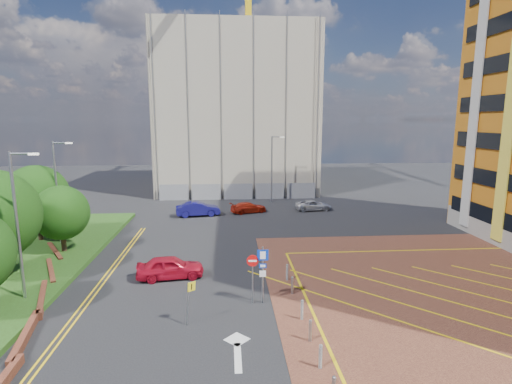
{
  "coord_description": "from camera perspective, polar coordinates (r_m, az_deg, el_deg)",
  "views": [
    {
      "loc": [
        -1.35,
        -19.34,
        9.89
      ],
      "look_at": [
        0.44,
        5.19,
        5.42
      ],
      "focal_mm": 28.0,
      "sensor_mm": 36.0,
      "label": 1
    }
  ],
  "objects": [
    {
      "name": "lamp_left_far",
      "position": [
        34.36,
        -26.48,
        0.45
      ],
      "size": [
        1.53,
        0.16,
        8.0
      ],
      "color": "#9EA0A8",
      "rests_on": "grass_bed"
    },
    {
      "name": "construction_fence",
      "position": [
        50.19,
        -1.42,
        0.09
      ],
      "size": [
        21.6,
        0.06,
        2.0
      ],
      "primitive_type": "cube",
      "color": "gray",
      "rests_on": "ground"
    },
    {
      "name": "car_blue_back",
      "position": [
        41.98,
        -8.3,
        -2.41
      ],
      "size": [
        4.7,
        2.3,
        1.48
      ],
      "primitive_type": "imported",
      "rotation": [
        0.0,
        0.0,
        1.74
      ],
      "color": "navy",
      "rests_on": "ground"
    },
    {
      "name": "sign_cluster",
      "position": [
        21.88,
        0.43,
        -10.98
      ],
      "size": [
        1.17,
        0.12,
        3.2
      ],
      "color": "#9EA0A8",
      "rests_on": "ground"
    },
    {
      "name": "tree_c",
      "position": [
        32.46,
        -26.08,
        -2.68
      ],
      "size": [
        4.0,
        4.0,
        4.9
      ],
      "color": "#3D2B1C",
      "rests_on": "grass_bed"
    },
    {
      "name": "retaining_wall",
      "position": [
        25.66,
        -28.65,
        -13.22
      ],
      "size": [
        6.06,
        20.33,
        0.4
      ],
      "color": "brown",
      "rests_on": "ground"
    },
    {
      "name": "bollard_row",
      "position": [
        20.36,
        6.95,
        -17.36
      ],
      "size": [
        0.14,
        11.14,
        0.9
      ],
      "color": "#9EA0A8",
      "rests_on": "forecourt"
    },
    {
      "name": "forecourt",
      "position": [
        26.59,
        32.47,
        -13.21
      ],
      "size": [
        26.0,
        26.0,
        0.02
      ],
      "primitive_type": "cube",
      "color": "brown",
      "rests_on": "ground"
    },
    {
      "name": "car_silver_back",
      "position": [
        44.64,
        8.19,
        -1.88
      ],
      "size": [
        4.16,
        2.21,
        1.11
      ],
      "primitive_type": "imported",
      "rotation": [
        0.0,
        0.0,
        1.66
      ],
      "color": "silver",
      "rests_on": "ground"
    },
    {
      "name": "lamp_back",
      "position": [
        47.97,
        2.36,
        3.66
      ],
      "size": [
        1.53,
        0.16,
        8.0
      ],
      "color": "#9EA0A8",
      "rests_on": "ground"
    },
    {
      "name": "tower_crane",
      "position": [
        61.0,
        -0.97,
        25.45
      ],
      "size": [
        1.6,
        35.0,
        35.4
      ],
      "color": "yellow",
      "rests_on": "ground"
    },
    {
      "name": "ground",
      "position": [
        21.77,
        -0.17,
        -16.74
      ],
      "size": [
        140.0,
        140.0,
        0.0
      ],
      "primitive_type": "plane",
      "color": "black",
      "rests_on": "ground"
    },
    {
      "name": "car_red_back",
      "position": [
        43.03,
        -1.07,
        -2.22
      ],
      "size": [
        4.22,
        2.75,
        1.14
      ],
      "primitive_type": "imported",
      "rotation": [
        0.0,
        0.0,
        1.89
      ],
      "color": "#AB1F0E",
      "rests_on": "ground"
    },
    {
      "name": "warning_sign",
      "position": [
        20.18,
        -9.55,
        -14.66
      ],
      "size": [
        0.54,
        0.37,
        2.24
      ],
      "color": "#9EA0A8",
      "rests_on": "ground"
    },
    {
      "name": "construction_building",
      "position": [
        59.37,
        -2.92,
        11.35
      ],
      "size": [
        21.2,
        19.2,
        22.0
      ],
      "primitive_type": "cube",
      "color": "#B1A491",
      "rests_on": "ground"
    },
    {
      "name": "lamp_left_near",
      "position": [
        24.61,
        -30.85,
        -3.47
      ],
      "size": [
        1.53,
        0.16,
        8.0
      ],
      "color": "#9EA0A8",
      "rests_on": "grass_bed"
    },
    {
      "name": "tree_d",
      "position": [
        36.22,
        -28.83,
        -0.57
      ],
      "size": [
        5.0,
        5.0,
        6.08
      ],
      "color": "#3D2B1C",
      "rests_on": "grass_bed"
    },
    {
      "name": "car_red_left",
      "position": [
        26.21,
        -12.16,
        -10.45
      ],
      "size": [
        4.36,
        2.24,
        1.42
      ],
      "primitive_type": "imported",
      "rotation": [
        0.0,
        0.0,
        1.71
      ],
      "color": "red",
      "rests_on": "ground"
    }
  ]
}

